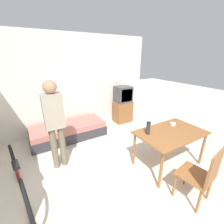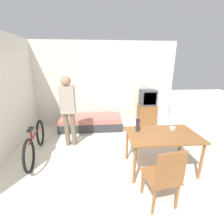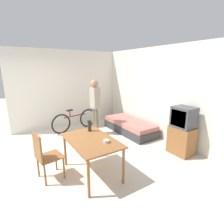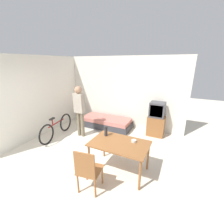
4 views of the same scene
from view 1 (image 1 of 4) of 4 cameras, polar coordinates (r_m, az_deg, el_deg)
The scene contains 9 objects.
wall_back at distance 4.45m, azimuth -16.09°, elevation 9.91°, with size 5.10×0.06×2.70m.
daybed at distance 4.28m, azimuth -16.10°, elevation -6.93°, with size 1.94×0.80×0.40m.
tv at distance 4.98m, azimuth 4.15°, elevation 2.70°, with size 0.57×0.43×1.21m.
dining_table at distance 3.16m, azimuth 21.36°, elevation -8.39°, with size 1.31×0.82×0.75m.
wooden_chair at distance 2.66m, azimuth 31.44°, elevation -19.53°, with size 0.51×0.51×0.97m.
bicycle at distance 2.91m, azimuth -31.82°, elevation -20.85°, with size 0.31×1.69×0.75m.
person_standing at distance 2.93m, azimuth -21.08°, elevation -2.69°, with size 0.34×0.23×1.75m.
thermos_flask at distance 2.86m, azimuth 13.66°, elevation -5.70°, with size 0.08×0.08×0.24m.
mate_bowl at distance 3.41m, azimuth 22.21°, elevation -4.26°, with size 0.11×0.11×0.05m.
Camera 1 is at (-1.09, -0.85, 2.13)m, focal length 24.00 mm.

